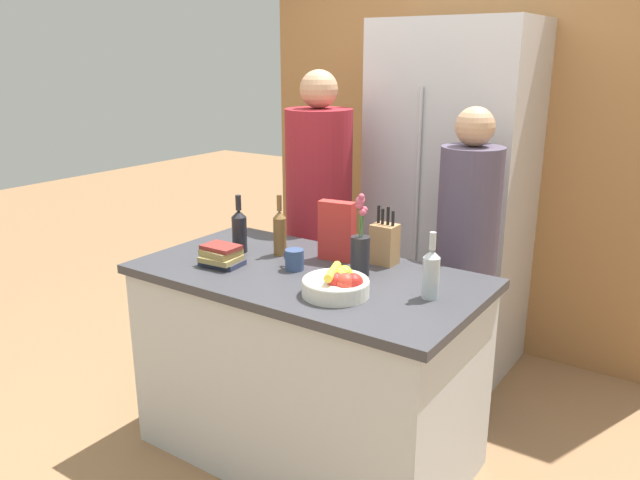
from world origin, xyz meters
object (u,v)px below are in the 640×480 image
refrigerator (450,199)px  flower_vase (360,248)px  bottle_vinegar (239,230)px  knife_block (385,243)px  person_at_sink (319,211)px  cereal_box (337,231)px  fruit_bowl (338,284)px  bottle_wine (280,231)px  coffee_mug (294,259)px  person_in_blue (466,250)px  book_stack (221,256)px  bottle_oil (431,272)px

refrigerator → flower_vase: refrigerator is taller
bottle_vinegar → knife_block: bearing=19.9°
knife_block → person_at_sink: person_at_sink is taller
refrigerator → cereal_box: bearing=-95.0°
fruit_bowl → cereal_box: (-0.25, 0.37, 0.09)m
bottle_vinegar → person_at_sink: bearing=88.2°
bottle_wine → flower_vase: bearing=-3.8°
knife_block → bottle_wine: 0.50m
coffee_mug → person_at_sink: size_ratio=0.07×
bottle_vinegar → person_in_blue: size_ratio=0.18×
bottle_wine → coffee_mug: bearing=-36.2°
book_stack → bottle_oil: (0.94, 0.17, 0.06)m
bottle_vinegar → person_in_blue: (0.88, 0.67, -0.12)m
bottle_oil → person_at_sink: bearing=145.7°
refrigerator → bottle_oil: size_ratio=7.54×
fruit_bowl → person_in_blue: person_in_blue is taller
knife_block → bottle_oil: bearing=-37.4°
fruit_bowl → bottle_wine: bottle_wine is taller
person_in_blue → cereal_box: bearing=-120.5°
coffee_mug → bottle_vinegar: 0.38m
bottle_oil → bottle_wine: bearing=172.9°
flower_vase → fruit_bowl: bearing=-79.1°
flower_vase → person_at_sink: size_ratio=0.21×
bottle_vinegar → coffee_mug: bearing=-9.2°
knife_block → bottle_wine: bearing=-160.7°
cereal_box → person_in_blue: size_ratio=0.17×
refrigerator → fruit_bowl: size_ratio=7.50×
book_stack → fruit_bowl: bearing=-1.0°
cereal_box → bottle_oil: size_ratio=1.03×
bottle_wine → person_at_sink: (-0.17, 0.57, -0.04)m
cereal_box → bottle_vinegar: bottle_vinegar is taller
cereal_box → flower_vase: bearing=-31.2°
book_stack → person_at_sink: 0.84m
coffee_mug → person_in_blue: size_ratio=0.07×
cereal_box → book_stack: 0.53m
cereal_box → bottle_wine: size_ratio=0.95×
fruit_bowl → person_at_sink: 1.09m
refrigerator → person_at_sink: refrigerator is taller
book_stack → person_at_sink: size_ratio=0.11×
person_in_blue → knife_block: bearing=-107.5°
bottle_oil → person_at_sink: (-0.99, 0.67, -0.03)m
fruit_bowl → flower_vase: flower_vase is taller
knife_block → fruit_bowl: bearing=-85.2°
knife_block → flower_vase: flower_vase is taller
coffee_mug → person_at_sink: person_at_sink is taller
bottle_vinegar → bottle_wine: (0.19, 0.07, 0.00)m
coffee_mug → refrigerator: bearing=82.3°
fruit_bowl → person_in_blue: (0.19, 0.88, -0.05)m
knife_block → cereal_box: size_ratio=0.97×
fruit_bowl → knife_block: knife_block is taller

